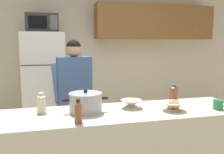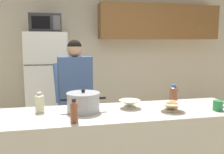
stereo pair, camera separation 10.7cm
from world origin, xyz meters
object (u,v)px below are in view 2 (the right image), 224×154
(empty_bowl, at_px, (130,103))
(bottle_near_edge, at_px, (40,103))
(refrigerator, at_px, (48,87))
(bottle_far_corner, at_px, (174,94))
(bottle_mid_counter, at_px, (74,111))
(microwave, at_px, (46,23))
(bread_bowl, at_px, (172,106))
(coffee_mug, at_px, (218,106))
(person_near_pot, at_px, (75,89))
(cooking_pot, at_px, (83,102))

(empty_bowl, relative_size, bottle_near_edge, 1.12)
(refrigerator, bearing_deg, empty_bowl, -63.85)
(bottle_far_corner, bearing_deg, bottle_mid_counter, -158.01)
(microwave, bearing_deg, bottle_near_edge, -89.54)
(bread_bowl, bearing_deg, microwave, 122.28)
(empty_bowl, distance_m, bottle_mid_counter, 0.65)
(bread_bowl, relative_size, bottle_mid_counter, 1.15)
(microwave, distance_m, empty_bowl, 2.14)
(bottle_mid_counter, bearing_deg, refrigerator, 98.32)
(coffee_mug, bearing_deg, microwave, 129.80)
(person_near_pot, bearing_deg, refrigerator, 110.90)
(bottle_near_edge, distance_m, bottle_mid_counter, 0.47)
(refrigerator, height_order, person_near_pot, refrigerator)
(microwave, relative_size, bottle_near_edge, 2.55)
(microwave, bearing_deg, bottle_mid_counter, -81.60)
(bread_bowl, distance_m, empty_bowl, 0.40)
(bottle_far_corner, bearing_deg, bottle_near_edge, -177.37)
(person_near_pot, height_order, cooking_pot, person_near_pot)
(person_near_pot, bearing_deg, cooking_pot, -88.02)
(person_near_pot, bearing_deg, coffee_mug, -38.56)
(microwave, distance_m, bread_bowl, 2.45)
(bread_bowl, relative_size, bottle_far_corner, 1.12)
(coffee_mug, relative_size, bread_bowl, 0.58)
(coffee_mug, height_order, bread_bowl, bread_bowl)
(coffee_mug, height_order, bottle_near_edge, bottle_near_edge)
(refrigerator, bearing_deg, microwave, -89.93)
(bread_bowl, height_order, bottle_far_corner, bottle_far_corner)
(cooking_pot, distance_m, empty_bowl, 0.46)
(person_near_pot, xyz_separation_m, bottle_near_edge, (-0.37, -0.74, 0.02))
(refrigerator, xyz_separation_m, microwave, (0.00, -0.02, 1.00))
(refrigerator, xyz_separation_m, bread_bowl, (1.22, -1.95, 0.11))
(cooking_pot, distance_m, bottle_near_edge, 0.40)
(bottle_near_edge, bearing_deg, microwave, 90.46)
(bottle_mid_counter, bearing_deg, person_near_pot, 86.25)
(microwave, xyz_separation_m, bottle_mid_counter, (0.31, -2.08, -0.85))
(coffee_mug, xyz_separation_m, bottle_far_corner, (-0.29, 0.35, 0.05))
(bottle_near_edge, height_order, bottle_mid_counter, bottle_mid_counter)
(cooking_pot, bearing_deg, bread_bowl, -10.45)
(coffee_mug, xyz_separation_m, bread_bowl, (-0.44, 0.07, 0.00))
(refrigerator, xyz_separation_m, cooking_pot, (0.41, -1.80, 0.15))
(bread_bowl, bearing_deg, bottle_near_edge, 169.71)
(empty_bowl, xyz_separation_m, bottle_mid_counter, (-0.56, -0.34, 0.05))
(bottle_mid_counter, bearing_deg, cooking_pot, 71.44)
(refrigerator, height_order, bottle_near_edge, refrigerator)
(refrigerator, relative_size, bread_bowl, 7.65)
(cooking_pot, height_order, bottle_near_edge, cooking_pot)
(refrigerator, bearing_deg, bread_bowl, -58.01)
(refrigerator, relative_size, coffee_mug, 13.16)
(bread_bowl, bearing_deg, cooking_pot, 169.55)
(coffee_mug, height_order, bottle_far_corner, bottle_far_corner)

